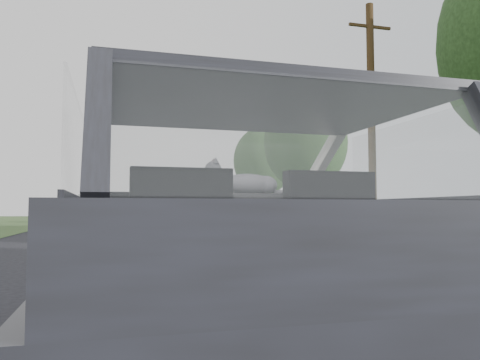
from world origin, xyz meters
TOP-DOWN VIEW (x-y plane):
  - subject_car at (0.00, 0.00)m, footprint 1.80×4.00m
  - dashboard at (0.00, 0.62)m, footprint 1.58×0.45m
  - driver_seat at (-0.40, -0.29)m, footprint 0.50×0.72m
  - passenger_seat at (0.40, -0.29)m, footprint 0.50×0.72m
  - steering_wheel at (-0.40, 0.33)m, footprint 0.36×0.36m
  - cat at (0.26, 0.67)m, footprint 0.61×0.21m
  - guardrail at (4.30, 10.00)m, footprint 0.05×90.00m
  - other_car at (-1.36, 21.67)m, footprint 2.76×5.32m
  - highway_sign at (5.19, 25.35)m, footprint 0.55×1.01m
  - utility_pole at (8.59, 12.60)m, footprint 0.36×0.36m
  - tree_2 at (10.10, 22.22)m, footprint 6.06×6.06m
  - tree_3 at (12.59, 37.49)m, footprint 5.49×5.49m

SIDE VIEW (x-z plane):
  - guardrail at x=4.30m, z-range 0.42..0.74m
  - subject_car at x=0.00m, z-range 0.00..1.45m
  - other_car at x=-1.36m, z-range 0.00..1.67m
  - dashboard at x=0.00m, z-range 0.70..1.00m
  - driver_seat at x=-0.40m, z-range 0.67..1.09m
  - passenger_seat at x=0.40m, z-range 0.67..1.09m
  - steering_wheel at x=-0.40m, z-range 0.90..0.94m
  - cat at x=0.26m, z-range 0.95..1.22m
  - highway_sign at x=5.19m, z-range 0.00..2.67m
  - tree_2 at x=10.10m, z-range 0.00..7.33m
  - tree_3 at x=12.59m, z-range 0.00..8.24m
  - utility_pole at x=8.59m, z-range 0.00..8.68m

